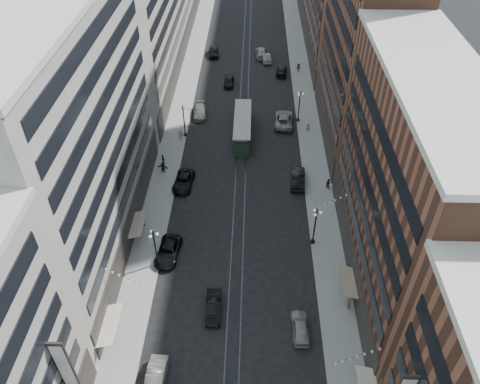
# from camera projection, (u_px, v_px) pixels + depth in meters

# --- Properties ---
(ground) EXTENTS (220.00, 220.00, 0.00)m
(ground) POSITION_uv_depth(u_px,v_px,m) (243.00, 121.00, 78.92)
(ground) COLOR black
(ground) RESTS_ON ground
(sidewalk_west) EXTENTS (4.00, 180.00, 0.15)m
(sidewalk_west) POSITION_uv_depth(u_px,v_px,m) (185.00, 90.00, 86.71)
(sidewalk_west) COLOR gray
(sidewalk_west) RESTS_ON ground
(sidewalk_east) EXTENTS (4.00, 180.00, 0.15)m
(sidewalk_east) POSITION_uv_depth(u_px,v_px,m) (304.00, 92.00, 86.22)
(sidewalk_east) COLOR gray
(sidewalk_east) RESTS_ON ground
(rail_west) EXTENTS (0.12, 180.00, 0.02)m
(rail_west) POSITION_uv_depth(u_px,v_px,m) (241.00, 92.00, 86.52)
(rail_west) COLOR #2D2D33
(rail_west) RESTS_ON ground
(rail_east) EXTENTS (0.12, 180.00, 0.02)m
(rail_east) POSITION_uv_depth(u_px,v_px,m) (248.00, 92.00, 86.49)
(rail_east) COLOR #2D2D33
(rail_east) RESTS_ON ground
(building_west_mid) EXTENTS (8.00, 36.00, 28.00)m
(building_west_mid) POSITION_uv_depth(u_px,v_px,m) (78.00, 141.00, 49.70)
(building_west_mid) COLOR #A19B8F
(building_west_mid) RESTS_ON ground
(building_east_mid) EXTENTS (8.00, 30.00, 24.00)m
(building_east_mid) POSITION_uv_depth(u_px,v_px,m) (407.00, 191.00, 46.45)
(building_east_mid) COLOR brown
(building_east_mid) RESTS_ON ground
(building_east_tower) EXTENTS (8.00, 26.00, 42.00)m
(building_east_tower) POSITION_uv_depth(u_px,v_px,m) (371.00, 3.00, 61.84)
(building_east_tower) COLOR brown
(building_east_tower) RESTS_ON ground
(lamppost_sw_far) EXTENTS (1.03, 1.14, 5.52)m
(lamppost_sw_far) POSITION_uv_depth(u_px,v_px,m) (155.00, 247.00, 52.82)
(lamppost_sw_far) COLOR black
(lamppost_sw_far) RESTS_ON sidewalk_west
(lamppost_sw_mid) EXTENTS (1.03, 1.14, 5.52)m
(lamppost_sw_mid) POSITION_uv_depth(u_px,v_px,m) (184.00, 120.00, 73.32)
(lamppost_sw_mid) COLOR black
(lamppost_sw_mid) RESTS_ON sidewalk_west
(lamppost_se_far) EXTENTS (1.03, 1.14, 5.52)m
(lamppost_se_far) POSITION_uv_depth(u_px,v_px,m) (315.00, 225.00, 55.45)
(lamppost_se_far) COLOR black
(lamppost_se_far) RESTS_ON sidewalk_east
(lamppost_se_mid) EXTENTS (1.03, 1.14, 5.52)m
(lamppost_se_mid) POSITION_uv_depth(u_px,v_px,m) (299.00, 105.00, 76.70)
(lamppost_se_mid) COLOR black
(lamppost_se_mid) RESTS_ON sidewalk_east
(streetcar) EXTENTS (2.65, 11.97, 3.31)m
(streetcar) POSITION_uv_depth(u_px,v_px,m) (242.00, 128.00, 74.39)
(streetcar) COLOR #203223
(streetcar) RESTS_ON ground
(car_1) EXTENTS (1.90, 4.90, 1.59)m
(car_1) POSITION_uv_depth(u_px,v_px,m) (155.00, 380.00, 43.27)
(car_1) COLOR gray
(car_1) RESTS_ON ground
(car_2) EXTENTS (2.99, 5.60, 1.50)m
(car_2) POSITION_uv_depth(u_px,v_px,m) (168.00, 252.00, 55.41)
(car_2) COLOR black
(car_2) RESTS_ON ground
(car_4) EXTENTS (1.86, 4.37, 1.47)m
(car_4) POSITION_uv_depth(u_px,v_px,m) (300.00, 327.00, 47.59)
(car_4) COLOR gray
(car_4) RESTS_ON ground
(car_5) EXTENTS (1.73, 4.57, 1.49)m
(car_5) POSITION_uv_depth(u_px,v_px,m) (214.00, 307.00, 49.44)
(car_5) COLOR black
(car_5) RESTS_ON ground
(pedestrian_2) EXTENTS (1.00, 0.66, 1.90)m
(pedestrian_2) POSITION_uv_depth(u_px,v_px,m) (142.00, 220.00, 59.02)
(pedestrian_2) COLOR black
(pedestrian_2) RESTS_ON sidewalk_west
(pedestrian_4) EXTENTS (0.50, 1.00, 1.67)m
(pedestrian_4) POSITION_uv_depth(u_px,v_px,m) (349.00, 303.00, 49.56)
(pedestrian_4) COLOR gray
(pedestrian_4) RESTS_ON sidewalk_east
(car_7) EXTENTS (2.90, 5.54, 1.49)m
(car_7) POSITION_uv_depth(u_px,v_px,m) (184.00, 181.00, 65.42)
(car_7) COLOR black
(car_7) RESTS_ON ground
(car_8) EXTENTS (2.67, 5.43, 1.52)m
(car_8) POSITION_uv_depth(u_px,v_px,m) (200.00, 112.00, 79.61)
(car_8) COLOR slate
(car_8) RESTS_ON ground
(car_9) EXTENTS (2.41, 5.10, 1.68)m
(car_9) POSITION_uv_depth(u_px,v_px,m) (214.00, 52.00, 97.85)
(car_9) COLOR black
(car_9) RESTS_ON ground
(car_10) EXTENTS (2.30, 5.47, 1.76)m
(car_10) POSITION_uv_depth(u_px,v_px,m) (298.00, 178.00, 65.75)
(car_10) COLOR black
(car_10) RESTS_ON ground
(car_11) EXTENTS (3.36, 6.51, 1.75)m
(car_11) POSITION_uv_depth(u_px,v_px,m) (284.00, 119.00, 77.56)
(car_11) COLOR gray
(car_11) RESTS_ON ground
(car_12) EXTENTS (2.56, 5.12, 1.43)m
(car_12) POSITION_uv_depth(u_px,v_px,m) (282.00, 71.00, 91.46)
(car_12) COLOR black
(car_12) RESTS_ON ground
(car_13) EXTENTS (1.84, 4.48, 1.52)m
(car_13) POSITION_uv_depth(u_px,v_px,m) (229.00, 81.00, 88.01)
(car_13) COLOR black
(car_13) RESTS_ON ground
(car_14) EXTENTS (2.11, 4.77, 1.52)m
(car_14) POSITION_uv_depth(u_px,v_px,m) (266.00, 58.00, 95.81)
(car_14) COLOR gray
(car_14) RESTS_ON ground
(pedestrian_5) EXTENTS (1.67, 0.84, 1.73)m
(pedestrian_5) POSITION_uv_depth(u_px,v_px,m) (163.00, 167.00, 67.40)
(pedestrian_5) COLOR black
(pedestrian_5) RESTS_ON sidewalk_west
(pedestrian_6) EXTENTS (1.16, 0.66, 1.87)m
(pedestrian_6) POSITION_uv_depth(u_px,v_px,m) (181.00, 135.00, 73.73)
(pedestrian_6) COLOR beige
(pedestrian_6) RESTS_ON sidewalk_west
(pedestrian_7) EXTENTS (0.86, 0.84, 1.59)m
(pedestrian_7) POSITION_uv_depth(u_px,v_px,m) (328.00, 183.00, 64.74)
(pedestrian_7) COLOR black
(pedestrian_7) RESTS_ON sidewalk_east
(pedestrian_8) EXTENTS (0.67, 0.45, 1.80)m
(pedestrian_8) POSITION_uv_depth(u_px,v_px,m) (307.00, 127.00, 75.38)
(pedestrian_8) COLOR gray
(pedestrian_8) RESTS_ON sidewalk_east
(pedestrian_9) EXTENTS (1.13, 0.48, 1.74)m
(pedestrian_9) POSITION_uv_depth(u_px,v_px,m) (298.00, 68.00, 91.77)
(pedestrian_9) COLOR black
(pedestrian_9) RESTS_ON sidewalk_east
(car_extra_0) EXTENTS (2.56, 5.79, 1.65)m
(car_extra_0) POSITION_uv_depth(u_px,v_px,m) (261.00, 53.00, 97.54)
(car_extra_0) COLOR gray
(car_extra_0) RESTS_ON ground
(pedestrian_extra_0) EXTENTS (0.80, 1.04, 1.61)m
(pedestrian_extra_0) POSITION_uv_depth(u_px,v_px,m) (163.00, 160.00, 68.94)
(pedestrian_extra_0) COLOR black
(pedestrian_extra_0) RESTS_ON sidewalk_west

